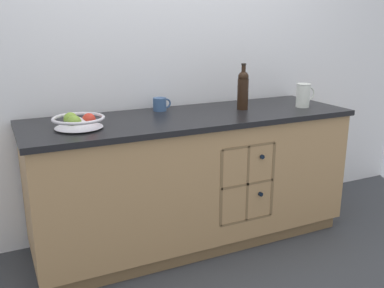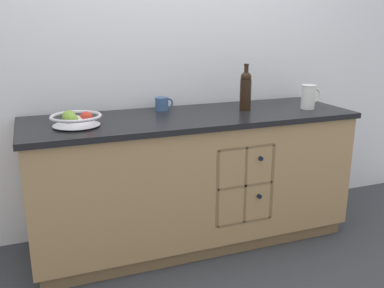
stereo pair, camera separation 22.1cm
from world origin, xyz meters
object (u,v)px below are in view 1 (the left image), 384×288
fruit_bowl (78,121)px  white_pitcher (304,95)px  standing_wine_bottle (243,89)px  ceramic_mug (160,104)px

fruit_bowl → white_pitcher: white_pitcher is taller
white_pitcher → standing_wine_bottle: size_ratio=0.53×
fruit_bowl → standing_wine_bottle: bearing=4.1°
fruit_bowl → ceramic_mug: bearing=24.9°
standing_wine_bottle → fruit_bowl: bearing=-175.9°
white_pitcher → ceramic_mug: size_ratio=1.31×
white_pitcher → ceramic_mug: white_pitcher is taller
ceramic_mug → standing_wine_bottle: standing_wine_bottle is taller
fruit_bowl → standing_wine_bottle: size_ratio=0.94×
ceramic_mug → white_pitcher: bearing=-18.0°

